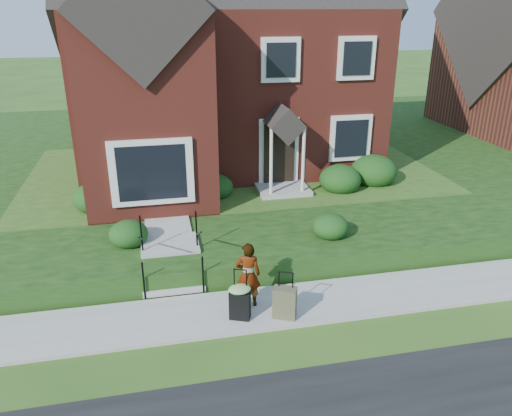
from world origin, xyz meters
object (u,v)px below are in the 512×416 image
object	(u,v)px
woman	(248,275)
suitcase_black	(240,300)
suitcase_olive	(285,303)
front_steps	(171,259)

from	to	relation	value
woman	suitcase_black	world-z (taller)	woman
suitcase_olive	front_steps	bearing A→B (deg)	158.15
woman	suitcase_olive	world-z (taller)	woman
front_steps	woman	bearing A→B (deg)	-47.68
front_steps	suitcase_black	xyz separation A→B (m)	(1.28, -2.16, 0.04)
suitcase_black	suitcase_olive	bearing A→B (deg)	12.32
front_steps	suitcase_olive	size ratio (longest dim) A/B	1.95
front_steps	suitcase_black	bearing A→B (deg)	-59.42
suitcase_black	suitcase_olive	xyz separation A→B (m)	(0.91, -0.15, -0.09)
front_steps	suitcase_black	distance (m)	2.51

